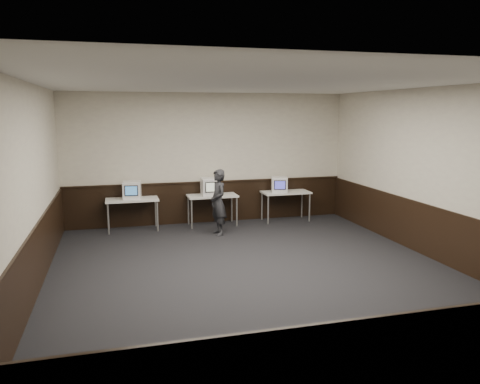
% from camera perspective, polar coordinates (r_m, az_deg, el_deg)
% --- Properties ---
extents(floor, '(8.00, 8.00, 0.00)m').
position_cam_1_polar(floor, '(8.16, 1.88, -9.90)').
color(floor, black).
rests_on(floor, ground).
extents(ceiling, '(8.00, 8.00, 0.00)m').
position_cam_1_polar(ceiling, '(7.70, 2.02, 13.15)').
color(ceiling, white).
rests_on(ceiling, back_wall).
extents(back_wall, '(7.00, 0.00, 7.00)m').
position_cam_1_polar(back_wall, '(11.62, -3.85, 4.10)').
color(back_wall, beige).
rests_on(back_wall, ground).
extents(front_wall, '(7.00, 0.00, 7.00)m').
position_cam_1_polar(front_wall, '(4.19, 18.26, -6.62)').
color(front_wall, beige).
rests_on(front_wall, ground).
extents(left_wall, '(0.00, 8.00, 8.00)m').
position_cam_1_polar(left_wall, '(7.54, -24.42, 0.14)').
color(left_wall, beige).
rests_on(left_wall, ground).
extents(right_wall, '(0.00, 8.00, 8.00)m').
position_cam_1_polar(right_wall, '(9.40, 22.81, 2.00)').
color(right_wall, beige).
rests_on(right_wall, ground).
extents(wainscot_back, '(6.98, 0.04, 1.00)m').
position_cam_1_polar(wainscot_back, '(11.76, -3.77, -1.25)').
color(wainscot_back, black).
rests_on(wainscot_back, back_wall).
extents(wainscot_front, '(6.98, 0.04, 1.00)m').
position_cam_1_polar(wainscot_front, '(4.63, 17.35, -19.74)').
color(wainscot_front, black).
rests_on(wainscot_front, front_wall).
extents(wainscot_left, '(0.04, 7.98, 1.00)m').
position_cam_1_polar(wainscot_left, '(7.78, -23.69, -7.87)').
color(wainscot_left, black).
rests_on(wainscot_left, left_wall).
extents(wainscot_right, '(0.04, 7.98, 1.00)m').
position_cam_1_polar(wainscot_right, '(9.59, 22.28, -4.52)').
color(wainscot_right, black).
rests_on(wainscot_right, right_wall).
extents(wainscot_rail, '(6.98, 0.06, 0.04)m').
position_cam_1_polar(wainscot_rail, '(11.66, -3.78, 1.24)').
color(wainscot_rail, black).
rests_on(wainscot_rail, wainscot_back).
extents(desk_left, '(1.20, 0.60, 0.75)m').
position_cam_1_polar(desk_left, '(11.14, -13.01, -1.17)').
color(desk_left, silver).
rests_on(desk_left, ground).
extents(desk_center, '(1.20, 0.60, 0.75)m').
position_cam_1_polar(desk_center, '(11.36, -3.40, -0.72)').
color(desk_center, silver).
rests_on(desk_center, ground).
extents(desk_right, '(1.20, 0.60, 0.75)m').
position_cam_1_polar(desk_right, '(11.89, 5.60, -0.28)').
color(desk_right, silver).
rests_on(desk_right, ground).
extents(emac_left, '(0.45, 0.47, 0.40)m').
position_cam_1_polar(emac_left, '(11.11, -13.03, 0.23)').
color(emac_left, white).
rests_on(emac_left, desk_left).
extents(emac_center, '(0.42, 0.46, 0.42)m').
position_cam_1_polar(emac_center, '(11.31, -3.67, 0.67)').
color(emac_center, white).
rests_on(emac_center, desk_center).
extents(emac_right, '(0.48, 0.49, 0.39)m').
position_cam_1_polar(emac_right, '(11.74, 4.81, 0.91)').
color(emac_right, white).
rests_on(emac_right, desk_right).
extents(person, '(0.43, 0.59, 1.48)m').
position_cam_1_polar(person, '(10.48, -2.67, -1.26)').
color(person, '#232428').
rests_on(person, ground).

